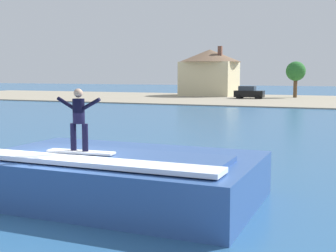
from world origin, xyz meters
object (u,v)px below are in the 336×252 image
surfer (79,116)px  house_with_chimney (210,70)px  wave_crest (119,176)px  car_near_shore (249,93)px  surfboard (81,152)px  tree_tall_bare (296,72)px

surfer → house_with_chimney: bearing=104.1°
wave_crest → car_near_shore: 52.60m
surfboard → car_near_shore: bearing=97.7°
car_near_shore → wave_crest: bearing=-81.4°
car_near_shore → tree_tall_bare: 8.09m
surfer → tree_tall_bare: bearing=91.4°
surfboard → house_with_chimney: 61.28m
surfboard → surfer: size_ratio=1.15×
wave_crest → surfboard: size_ratio=3.95×
car_near_shore → house_with_chimney: (-7.77, 6.59, 3.13)m
surfboard → surfer: (-0.04, -0.01, 0.97)m
wave_crest → tree_tall_bare: size_ratio=1.43×
house_with_chimney → tree_tall_bare: size_ratio=1.85×
surfboard → house_with_chimney: size_ratio=0.20×
wave_crest → house_with_chimney: 60.74m
wave_crest → surfboard: surfboard is taller
car_near_shore → surfer: bearing=-82.3°
car_near_shore → house_with_chimney: bearing=139.7°
wave_crest → house_with_chimney: size_ratio=0.77×
car_near_shore → house_with_chimney: 10.66m
wave_crest → car_near_shore: (-7.86, 52.00, 0.28)m
wave_crest → surfer: 2.06m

